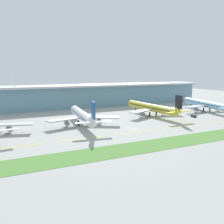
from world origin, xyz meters
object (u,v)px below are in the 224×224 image
airliner_near_middle (83,116)px  airliner_far_middle (152,108)px  airliner_farthest (206,104)px  pushback_tug (194,116)px

airliner_near_middle → airliner_far_middle: size_ratio=0.95×
airliner_far_middle → airliner_farthest: bearing=-2.5°
pushback_tug → airliner_far_middle: bearing=141.9°
airliner_far_middle → pushback_tug: (25.30, -19.83, -5.35)m
pushback_tug → airliner_farthest: bearing=29.4°
airliner_farthest → pushback_tug: airliner_farthest is taller
airliner_near_middle → airliner_far_middle: bearing=8.8°
airliner_far_middle → airliner_farthest: (56.09, -2.48, 0.00)m
airliner_near_middle → airliner_farthest: (118.24, 7.18, 0.01)m
airliner_farthest → pushback_tug: (-30.79, -17.35, -5.36)m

